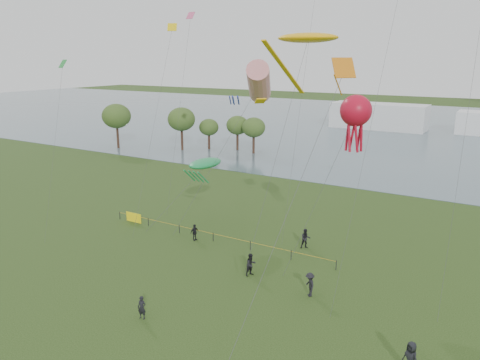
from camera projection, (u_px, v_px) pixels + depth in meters
The scene contains 16 objects.
ground_plane at pixel (155, 345), 28.03m from camera, with size 400.00×400.00×0.00m, color #1F3510.
lake at pixel (434, 130), 111.03m from camera, with size 400.00×120.00×0.08m, color slate.
pavilion_left at pixel (379, 116), 112.07m from camera, with size 22.00×8.00×6.00m, color silver.
trees at pixel (181, 121), 85.61m from camera, with size 29.20×14.68×8.35m.
fence at pixel (163, 224), 46.77m from camera, with size 24.07×0.07×1.05m.
spectator_a at pixel (251, 265), 36.80m from camera, with size 0.89×0.69×1.83m, color black.
spectator_b at pixel (310, 284), 33.60m from camera, with size 1.16×0.67×1.80m, color black.
spectator_c at pixel (195, 232), 43.93m from camera, with size 0.92×0.38×1.57m, color black.
spectator_d at pixel (411, 358), 25.31m from camera, with size 0.94×0.61×1.91m, color black.
spectator_f at pixel (142, 308), 30.71m from camera, with size 0.58×0.38×1.58m, color black.
spectator_g at pixel (306, 239), 42.06m from camera, with size 0.89×0.69×1.82m, color black.
kite_stingray at pixel (307, 39), 38.18m from camera, with size 5.21×10.10×18.67m.
kite_windsock at pixel (259, 82), 41.60m from camera, with size 8.93×7.01×16.59m.
kite_creature at pixel (205, 164), 46.54m from camera, with size 5.24×6.92×6.92m.
kite_octopus at pixel (356, 112), 32.86m from camera, with size 5.60×2.97×14.22m.
kite_delta at pixel (338, 84), 28.34m from camera, with size 1.93×14.70×16.72m.
Camera 1 is at (17.01, -18.46, 16.74)m, focal length 35.00 mm.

